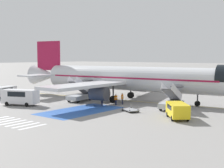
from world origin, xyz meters
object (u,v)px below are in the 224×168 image
Objects in this scene: service_van_2 at (20,96)px; baggage_cart at (130,110)px; boarding_stairs_forward at (172,103)px; service_van_1 at (3,91)px; fuel_tanker at (158,81)px; boarding_stairs_aft at (80,95)px; ground_crew_0 at (116,99)px; ground_crew_1 at (102,98)px; ground_crew_2 at (122,98)px; airliner at (128,79)px; service_van_0 at (178,109)px.

service_van_2 reaches higher than baggage_cart.
boarding_stairs_forward is 6.22m from baggage_cart.
fuel_tanker is at bearing 47.05° from service_van_1.
boarding_stairs_aft is 7.48m from ground_crew_0.
fuel_tanker reaches higher than ground_crew_1.
fuel_tanker is 34.09m from service_van_1.
ground_crew_1 is at bearing -173.56° from fuel_tanker.
ground_crew_2 is at bearing -71.11° from service_van_2.
boarding_stairs_aft is at bearing -46.20° from service_van_2.
ground_crew_0 is 2.15m from ground_crew_1.
airliner is 23.66× the size of ground_crew_2.
ground_crew_0 is 0.92× the size of ground_crew_1.
service_van_2 reaches higher than service_van_1.
boarding_stairs_aft reaches higher than fuel_tanker.
boarding_stairs_forward is at bearing 64.21° from airliner.
boarding_stairs_aft reaches higher than boarding_stairs_forward.
service_van_0 is at bearing 154.86° from ground_crew_0.
ground_crew_1 is at bearing -168.36° from boarding_stairs_forward.
boarding_stairs_aft reaches higher than baggage_cart.
airliner is at bearing -169.70° from fuel_tanker.
baggage_cart is (6.38, -8.28, -3.50)m from airliner.
service_van_1 is (-33.80, -1.97, 0.04)m from service_van_0.
service_van_0 is 12.69m from ground_crew_0.
boarding_stairs_forward is 2.90× the size of ground_crew_1.
service_van_2 is 14.66m from ground_crew_0.
ground_crew_1 is (20.14, 4.05, -0.08)m from service_van_1.
boarding_stairs_forward reaches higher than baggage_cart.
service_van_0 is 0.78× the size of service_van_2.
fuel_tanker is (0.21, 25.52, 0.74)m from boarding_stairs_aft.
ground_crew_1 is at bearing 131.59° from service_van_0.
service_van_2 is at bearing 138.39° from baggage_cart.
service_van_2 reaches higher than ground_crew_1.
ground_crew_2 is (1.85, 2.70, -0.05)m from ground_crew_1.
boarding_stairs_forward is at bearing 82.39° from ground_crew_2.
service_van_2 is (-9.93, -14.35, -2.32)m from airliner.
service_van_0 reaches higher than baggage_cart.
service_van_2 is at bearing -62.01° from ground_crew_2.
service_van_0 is (3.71, -5.57, 0.16)m from boarding_stairs_forward.
boarding_stairs_aft is 3.02× the size of ground_crew_2.
boarding_stairs_forward is at bearing -28.83° from ground_crew_1.
ground_crew_0 is (7.26, -25.31, -0.77)m from fuel_tanker.
airliner is at bearing -56.98° from service_van_2.
boarding_stairs_aft reaches higher than ground_crew_0.
service_van_0 is 0.81× the size of service_van_1.
baggage_cart is at bearing -20.83° from boarding_stairs_aft.
boarding_stairs_aft is 0.96× the size of service_van_1.
airliner is 7.85× the size of boarding_stairs_aft.
service_van_1 reaches higher than baggage_cart.
baggage_cart is 1.66× the size of ground_crew_2.
service_van_0 is at bearing -64.05° from boarding_stairs_forward.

